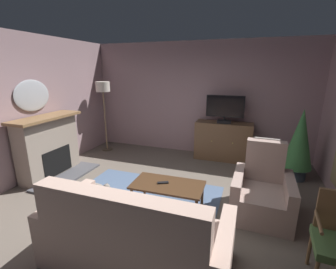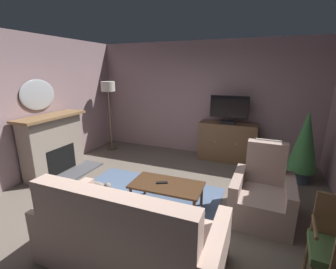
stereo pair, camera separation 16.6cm
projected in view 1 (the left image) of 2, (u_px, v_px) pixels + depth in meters
The scene contains 15 objects.
ground_plane at pixel (154, 210), 3.64m from camera, with size 5.99×6.19×0.04m, color #665B51.
wall_back at pixel (198, 99), 5.85m from camera, with size 5.99×0.10×2.74m, color gray.
wall_left at pixel (9, 111), 4.15m from camera, with size 0.10×6.19×2.74m, color gray.
rug_central at pixel (141, 201), 3.84m from camera, with size 2.44×1.86×0.01m, color slate.
fireplace at pixel (50, 148), 4.66m from camera, with size 0.84×1.43×1.22m.
wall_mirror_oval at pixel (32, 96), 4.46m from camera, with size 0.06×0.78×0.59m, color #B2B7BF.
tv_cabinet at pixel (223, 142), 5.55m from camera, with size 1.30×0.47×0.90m.
television at pixel (225, 108), 5.29m from camera, with size 0.84×0.20×0.63m.
coffee_table at pixel (168, 187), 3.59m from camera, with size 1.10×0.60×0.40m.
tv_remote at pixel (163, 183), 3.59m from camera, with size 0.17×0.05×0.02m, color black.
sofa_floral at pixel (134, 240), 2.51m from camera, with size 2.01×0.93×1.02m.
armchair_by_fireplace at pixel (262, 193), 3.47m from camera, with size 0.85×0.93×1.07m.
potted_plant_tall_palm_by_window at pixel (300, 142), 4.47m from camera, with size 0.54×0.54×1.39m.
cat at pixel (95, 187), 4.12m from camera, with size 0.73×0.23×0.19m.
floor_lamp at pixel (103, 94), 5.93m from camera, with size 0.35×0.35×1.79m.
Camera 1 is at (1.27, -2.94, 2.09)m, focal length 25.20 mm.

